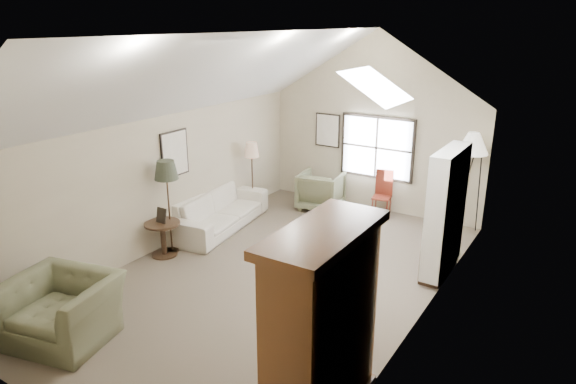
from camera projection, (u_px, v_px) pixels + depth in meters
The scene contains 18 objects.
room_shell at pixel (274, 86), 7.74m from camera, with size 5.01×8.01×4.00m.
window at pixel (377, 148), 11.42m from camera, with size 1.72×0.08×1.42m, color black.
skylight at pixel (378, 84), 7.80m from camera, with size 0.80×1.20×0.52m, color white, non-canonical shape.
wall_art at pixel (251, 142), 10.71m from camera, with size 1.97×3.71×0.88m.
armoire at pixel (322, 326), 5.38m from camera, with size 0.60×1.50×2.20m, color brown.
tv_alcove at pixel (446, 211), 8.49m from camera, with size 0.32×1.30×2.10m, color white.
media_console at pixel (440, 257), 8.78m from camera, with size 0.34×1.18×0.60m, color #382316.
tv_panel at pixel (443, 223), 8.58m from camera, with size 0.05×0.90×0.55m, color black.
sofa at pixel (219, 210), 10.70m from camera, with size 2.59×1.01×0.76m, color beige.
armchair_near at pixel (62, 309), 6.93m from camera, with size 1.35×1.18×0.88m, color #5D5F43.
armchair_far at pixel (321, 191), 11.76m from camera, with size 0.93×0.95×0.87m, color #5D6043.
coffee_table at pixel (306, 249), 9.21m from camera, with size 0.97×0.54×0.49m, color #342015.
bowl at pixel (306, 235), 9.12m from camera, with size 0.23×0.23×0.06m, color #362716.
side_table at pixel (163, 239), 9.43m from camera, with size 0.65×0.65×0.65m, color #3E2619.
side_chair at pixel (382, 193), 11.37m from camera, with size 0.39×0.39×0.99m, color maroon.
tripod_lamp at pixel (468, 182), 10.28m from camera, with size 0.61×0.61×2.11m, color silver, non-canonical shape.
dark_lamp at pixel (169, 206), 9.41m from camera, with size 0.43×0.43×1.81m, color #262A1E, non-canonical shape.
tan_lamp at pixel (252, 176), 11.52m from camera, with size 0.32×0.32×1.62m, color tan, non-canonical shape.
Camera 1 is at (4.36, -6.52, 4.16)m, focal length 32.00 mm.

